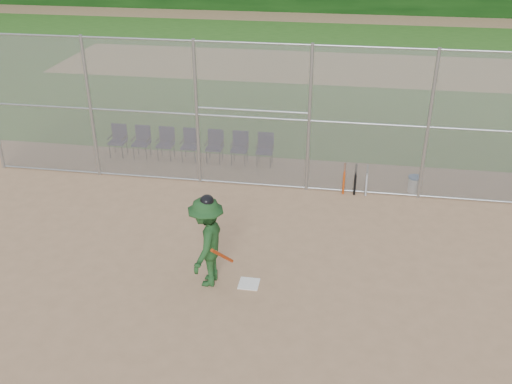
# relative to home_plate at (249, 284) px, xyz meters

# --- Properties ---
(ground) EXTENTS (100.00, 100.00, 0.00)m
(ground) POSITION_rel_home_plate_xyz_m (-0.18, -0.46, -0.01)
(ground) COLOR tan
(ground) RESTS_ON ground
(grass_strip) EXTENTS (100.00, 100.00, 0.00)m
(grass_strip) POSITION_rel_home_plate_xyz_m (-0.18, 17.54, -0.00)
(grass_strip) COLOR #2D621D
(grass_strip) RESTS_ON ground
(dirt_patch_far) EXTENTS (24.00, 24.00, 0.00)m
(dirt_patch_far) POSITION_rel_home_plate_xyz_m (-0.18, 17.54, -0.00)
(dirt_patch_far) COLOR tan
(dirt_patch_far) RESTS_ON ground
(backstop_fence) EXTENTS (16.09, 0.09, 4.00)m
(backstop_fence) POSITION_rel_home_plate_xyz_m (-0.18, 4.54, 2.06)
(backstop_fence) COLOR gray
(backstop_fence) RESTS_ON ground
(home_plate) EXTENTS (0.42, 0.42, 0.02)m
(home_plate) POSITION_rel_home_plate_xyz_m (0.00, 0.00, 0.00)
(home_plate) COLOR white
(home_plate) RESTS_ON ground
(batter_at_plate) EXTENTS (0.98, 1.37, 2.04)m
(batter_at_plate) POSITION_rel_home_plate_xyz_m (-0.84, -0.05, 0.98)
(batter_at_plate) COLOR #1C461E
(batter_at_plate) RESTS_ON ground
(water_cooler) EXTENTS (0.35, 0.35, 0.45)m
(water_cooler) POSITION_rel_home_plate_xyz_m (3.73, 4.89, 0.22)
(water_cooler) COLOR white
(water_cooler) RESTS_ON ground
(spare_bats) EXTENTS (0.66, 0.33, 0.84)m
(spare_bats) POSITION_rel_home_plate_xyz_m (2.13, 4.52, 0.41)
(spare_bats) COLOR #D84C14
(spare_bats) RESTS_ON ground
(chair_0) EXTENTS (0.54, 0.52, 0.96)m
(chair_0) POSITION_rel_home_plate_xyz_m (-5.13, 5.95, 0.47)
(chair_0) COLOR #10103B
(chair_0) RESTS_ON ground
(chair_1) EXTENTS (0.54, 0.52, 0.96)m
(chair_1) POSITION_rel_home_plate_xyz_m (-4.37, 5.95, 0.47)
(chair_1) COLOR #10103B
(chair_1) RESTS_ON ground
(chair_2) EXTENTS (0.54, 0.52, 0.96)m
(chair_2) POSITION_rel_home_plate_xyz_m (-3.60, 5.95, 0.47)
(chair_2) COLOR #10103B
(chair_2) RESTS_ON ground
(chair_3) EXTENTS (0.54, 0.52, 0.96)m
(chair_3) POSITION_rel_home_plate_xyz_m (-2.84, 5.95, 0.47)
(chair_3) COLOR #10103B
(chair_3) RESTS_ON ground
(chair_4) EXTENTS (0.54, 0.52, 0.96)m
(chair_4) POSITION_rel_home_plate_xyz_m (-2.07, 5.95, 0.47)
(chair_4) COLOR #10103B
(chair_4) RESTS_ON ground
(chair_5) EXTENTS (0.54, 0.52, 0.96)m
(chair_5) POSITION_rel_home_plate_xyz_m (-1.31, 5.95, 0.47)
(chair_5) COLOR #10103B
(chair_5) RESTS_ON ground
(chair_6) EXTENTS (0.54, 0.52, 0.96)m
(chair_6) POSITION_rel_home_plate_xyz_m (-0.54, 5.95, 0.47)
(chair_6) COLOR #10103B
(chair_6) RESTS_ON ground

